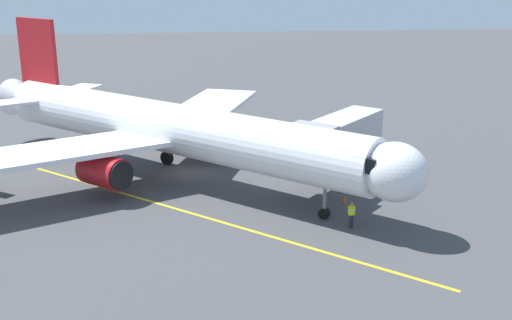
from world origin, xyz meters
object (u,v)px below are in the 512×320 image
(jet_bridge, at_px, (333,139))
(ground_crew_marshaller, at_px, (370,167))
(ground_crew_wing_walker, at_px, (351,215))
(safety_cone_nose_left, at_px, (344,199))
(airplane, at_px, (168,129))
(safety_cone_nose_right, at_px, (350,156))

(jet_bridge, height_order, ground_crew_marshaller, jet_bridge)
(jet_bridge, xyz_separation_m, ground_crew_marshaller, (-3.56, -2.14, -2.88))
(jet_bridge, distance_m, ground_crew_wing_walker, 7.92)
(ground_crew_wing_walker, xyz_separation_m, safety_cone_nose_left, (-0.63, -4.29, -0.61))
(ground_crew_wing_walker, bearing_deg, safety_cone_nose_left, -98.37)
(ground_crew_marshaller, height_order, safety_cone_nose_left, ground_crew_marshaller)
(ground_crew_marshaller, bearing_deg, jet_bridge, 30.95)
(ground_crew_wing_walker, bearing_deg, airplane, -43.39)
(airplane, height_order, ground_crew_wing_walker, airplane)
(airplane, height_order, ground_crew_marshaller, airplane)
(ground_crew_marshaller, height_order, safety_cone_nose_right, ground_crew_marshaller)
(ground_crew_wing_walker, relative_size, safety_cone_nose_right, 3.11)
(airplane, distance_m, safety_cone_nose_left, 14.40)
(ground_crew_marshaller, xyz_separation_m, safety_cone_nose_left, (3.32, 5.22, -0.61))
(airplane, bearing_deg, safety_cone_nose_left, 151.41)
(ground_crew_marshaller, bearing_deg, safety_cone_nose_left, 57.54)
(airplane, relative_size, jet_bridge, 3.42)
(jet_bridge, height_order, safety_cone_nose_left, jet_bridge)
(ground_crew_marshaller, distance_m, safety_cone_nose_left, 6.21)
(safety_cone_nose_left, distance_m, safety_cone_nose_right, 10.59)
(jet_bridge, bearing_deg, safety_cone_nose_right, -114.86)
(jet_bridge, bearing_deg, ground_crew_marshaller, -149.05)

